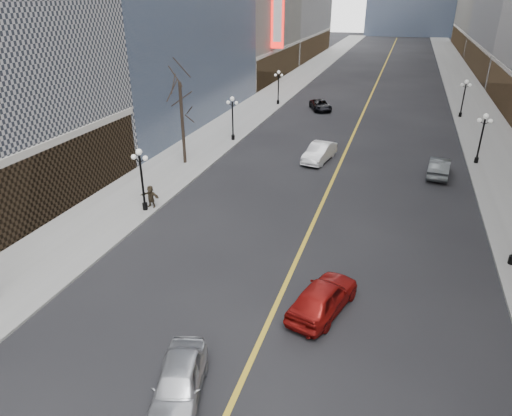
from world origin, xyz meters
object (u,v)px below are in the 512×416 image
Objects in this scene: car_nb_near at (179,383)px; car_sb_mid at (323,297)px; streetlamp_west_3 at (278,84)px; streetlamp_west_1 at (141,173)px; car_nb_mid at (319,152)px; car_sb_far at (439,167)px; streetlamp_east_2 at (482,133)px; streetlamp_east_3 at (464,94)px; car_nb_far at (321,105)px; streetlamp_west_2 at (233,114)px.

car_sb_mid is (4.27, 6.95, 0.06)m from car_nb_near.
streetlamp_west_3 is at bearing -55.94° from car_sb_mid.
streetlamp_west_1 is 17.66m from car_nb_mid.
car_sb_mid is 22.09m from car_sb_far.
streetlamp_west_3 is at bearing 124.32° from car_nb_mid.
streetlamp_west_1 is at bearing -11.47° from car_sb_mid.
streetlamp_east_2 is 18.00m from streetlamp_east_3.
car_nb_near is 0.94× the size of car_nb_far.
car_nb_mid is at bearing -103.90° from car_nb_far.
streetlamp_west_1 is 17.45m from car_nb_near.
streetlamp_east_3 is 1.00× the size of streetlamp_west_1.
streetlamp_west_3 is at bearing 90.00° from streetlamp_west_1.
streetlamp_west_2 is (0.00, 18.00, 0.00)m from streetlamp_west_1.
streetlamp_east_3 is at bearing -19.89° from car_nb_far.
streetlamp_east_3 is 1.00× the size of car_nb_near.
car_nb_near is at bearing -73.11° from streetlamp_west_2.
car_nb_mid is at bearing 2.10° from car_sb_far.
car_nb_near is 30.02m from car_sb_far.
streetlamp_east_2 is 1.00× the size of streetlamp_west_1.
car_nb_near is 28.83m from car_nb_mid.
car_nb_near is at bearing -80.22° from car_nb_mid.
car_nb_far is (6.19, -1.25, -2.23)m from streetlamp_west_3.
car_nb_mid is (9.80, -21.46, -2.07)m from streetlamp_west_3.
streetlamp_west_2 is 0.96× the size of car_sb_far.
streetlamp_east_2 is at bearing -37.33° from streetlamp_west_3.
streetlamp_west_2 reaches higher than car_nb_mid.
streetlamp_east_2 is at bearing 0.00° from streetlamp_west_2.
car_sb_far is at bearing 34.50° from streetlamp_west_1.
car_sb_far is at bearing -80.14° from car_nb_far.
streetlamp_east_2 is at bearing -67.91° from car_nb_far.
streetlamp_east_3 is 29.68m from streetlamp_west_2.
streetlamp_east_3 reaches higher than car_sb_far.
car_nb_far is 1.02× the size of car_sb_far.
streetlamp_west_3 reaches higher than car_sb_far.
car_sb_far is (-3.40, -4.12, -2.12)m from streetlamp_east_2.
car_sb_mid is (-9.53, -43.34, -2.07)m from streetlamp_east_3.
streetlamp_west_3 is 30.03m from car_sb_far.
car_sb_mid is at bearing -27.55° from streetlamp_west_1.
streetlamp_east_2 is 1.00× the size of streetlamp_east_3.
car_nb_far is 25.13m from car_sb_far.
car_sb_far is at bearing -98.74° from streetlamp_east_3.
streetlamp_east_3 is at bearing 59.27° from car_nb_near.
car_nb_mid is 10.42m from car_sb_far.
car_sb_mid is at bearing -60.97° from streetlamp_west_2.
streetlamp_west_3 reaches higher than car_nb_mid.
streetlamp_east_2 is 14.38m from car_nb_mid.
car_nb_mid is (-13.80, -21.46, -2.07)m from streetlamp_east_3.
streetlamp_west_2 is at bearing -142.67° from streetlamp_east_3.
streetlamp_west_2 and streetlamp_west_3 have the same top height.
car_nb_mid is 1.05× the size of car_nb_far.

